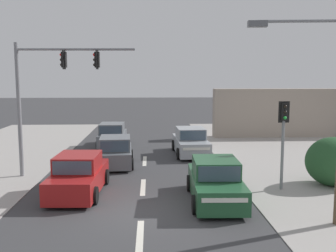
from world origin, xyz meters
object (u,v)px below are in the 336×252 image
object	(u,v)px
hatchback_oncoming_near	(112,136)
pedestal_signal_right_kerb	(283,130)
sedan_receding_far	(191,142)
sedan_oncoming_mid	(215,182)
hatchback_kerbside_parked	(116,152)
traffic_signal_mast	(47,85)
sedan_crossing_left	(79,176)

from	to	relation	value
hatchback_oncoming_near	pedestal_signal_right_kerb	bearing A→B (deg)	-52.87
sedan_receding_far	sedan_oncoming_mid	bearing A→B (deg)	-89.86
hatchback_kerbside_parked	sedan_receding_far	world-z (taller)	sedan_receding_far
pedestal_signal_right_kerb	sedan_oncoming_mid	size ratio (longest dim) A/B	0.83
sedan_oncoming_mid	hatchback_kerbside_parked	bearing A→B (deg)	125.15
traffic_signal_mast	sedan_oncoming_mid	bearing A→B (deg)	-29.33
hatchback_kerbside_parked	sedan_oncoming_mid	size ratio (longest dim) A/B	0.87
sedan_oncoming_mid	hatchback_oncoming_near	xyz separation A→B (m)	(-4.81, 11.48, -0.00)
traffic_signal_mast	hatchback_oncoming_near	xyz separation A→B (m)	(2.10, 7.60, -3.44)
pedestal_signal_right_kerb	hatchback_kerbside_parked	size ratio (longest dim) A/B	0.96
traffic_signal_mast	hatchback_oncoming_near	distance (m)	8.60
hatchback_kerbside_parked	hatchback_oncoming_near	world-z (taller)	same
sedan_receding_far	hatchback_oncoming_near	size ratio (longest dim) A/B	1.18
sedan_receding_far	pedestal_signal_right_kerb	bearing A→B (deg)	-68.26
traffic_signal_mast	sedan_crossing_left	distance (m)	4.72
hatchback_oncoming_near	sedan_crossing_left	size ratio (longest dim) A/B	0.85
traffic_signal_mast	sedan_oncoming_mid	xyz separation A→B (m)	(6.91, -3.88, -3.44)
sedan_oncoming_mid	pedestal_signal_right_kerb	bearing A→B (deg)	24.35
pedestal_signal_right_kerb	traffic_signal_mast	bearing A→B (deg)	165.29
hatchback_oncoming_near	sedan_crossing_left	bearing A→B (deg)	-91.82
sedan_receding_far	sedan_crossing_left	size ratio (longest dim) A/B	1.00
traffic_signal_mast	pedestal_signal_right_kerb	distance (m)	10.28
hatchback_kerbside_parked	traffic_signal_mast	bearing A→B (deg)	-144.61
sedan_oncoming_mid	sedan_crossing_left	world-z (taller)	same
traffic_signal_mast	sedan_receding_far	xyz separation A→B (m)	(6.89, 4.73, -3.44)
sedan_oncoming_mid	sedan_receding_far	bearing A→B (deg)	90.14
sedan_oncoming_mid	sedan_crossing_left	bearing A→B (deg)	167.11
hatchback_kerbside_parked	sedan_crossing_left	xyz separation A→B (m)	(-1.01, -4.68, 0.00)
hatchback_kerbside_parked	sedan_crossing_left	size ratio (longest dim) A/B	0.86
pedestal_signal_right_kerb	hatchback_oncoming_near	xyz separation A→B (m)	(-7.70, 10.17, -1.71)
traffic_signal_mast	sedan_crossing_left	bearing A→B (deg)	-56.84
sedan_receding_far	sedan_oncoming_mid	size ratio (longest dim) A/B	1.00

